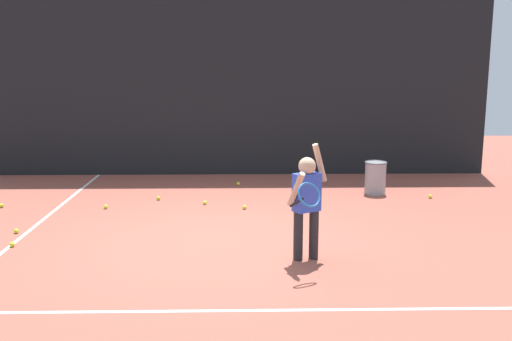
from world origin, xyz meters
TOP-DOWN VIEW (x-y plane):
  - ground_plane at (0.00, 0.00)m, footprint 20.00×20.00m
  - court_line_baseline at (0.00, -2.33)m, footprint 9.00×0.05m
  - court_line_sideline at (-2.52, 1.00)m, footprint 0.05×9.00m
  - back_fence_windscreen at (0.00, 4.19)m, footprint 10.49×0.08m
  - fence_post_1 at (-1.70, 4.25)m, footprint 0.09×0.09m
  - fence_post_2 at (1.70, 4.25)m, footprint 0.09×0.09m
  - fence_post_3 at (5.10, 4.25)m, footprint 0.09×0.09m
  - tennis_player at (1.11, -0.95)m, footprint 0.50×0.82m
  - ball_hopper at (2.67, 2.39)m, footprint 0.38×0.38m
  - tennis_ball_0 at (-1.02, 2.00)m, footprint 0.07×0.07m
  - tennis_ball_1 at (-2.49, -0.41)m, footprint 0.07×0.07m
  - tennis_ball_2 at (0.29, 3.09)m, footprint 0.07×0.07m
  - tennis_ball_3 at (0.40, 1.37)m, footprint 0.07×0.07m
  - tennis_ball_4 at (-1.76, 1.44)m, footprint 0.07×0.07m
  - tennis_ball_5 at (-0.23, 1.66)m, footprint 0.07×0.07m
  - tennis_ball_6 at (-2.65, 0.16)m, footprint 0.07×0.07m
  - tennis_ball_7 at (3.52, 2.02)m, footprint 0.07×0.07m
  - tennis_ball_8 at (-3.41, 1.54)m, footprint 0.07×0.07m

SIDE VIEW (x-z plane):
  - ground_plane at x=0.00m, z-range 0.00..0.00m
  - court_line_baseline at x=0.00m, z-range 0.00..0.00m
  - court_line_sideline at x=-2.52m, z-range 0.00..0.00m
  - tennis_ball_0 at x=-1.02m, z-range 0.00..0.07m
  - tennis_ball_1 at x=-2.49m, z-range 0.00..0.07m
  - tennis_ball_2 at x=0.29m, z-range 0.00..0.07m
  - tennis_ball_3 at x=0.40m, z-range 0.00..0.07m
  - tennis_ball_4 at x=-1.76m, z-range 0.00..0.07m
  - tennis_ball_5 at x=-0.23m, z-range 0.00..0.07m
  - tennis_ball_6 at x=-2.65m, z-range 0.00..0.07m
  - tennis_ball_7 at x=3.52m, z-range 0.00..0.07m
  - tennis_ball_8 at x=-3.41m, z-range 0.00..0.07m
  - ball_hopper at x=2.67m, z-range 0.01..0.57m
  - tennis_player at x=1.11m, z-range 0.05..1.40m
  - back_fence_windscreen at x=0.00m, z-range 0.00..3.51m
  - fence_post_1 at x=-1.70m, z-range 0.00..3.66m
  - fence_post_2 at x=1.70m, z-range 0.00..3.66m
  - fence_post_3 at x=5.10m, z-range 0.00..3.66m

